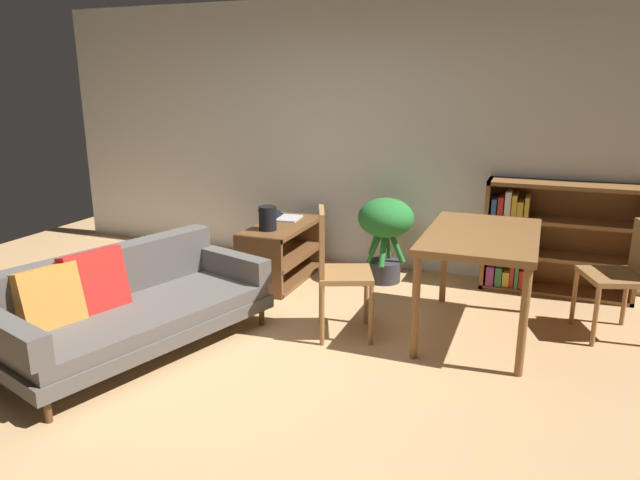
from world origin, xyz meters
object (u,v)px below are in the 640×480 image
object	(u,v)px
potted_floor_plant	(386,227)
dining_table	(481,244)
dining_chair_near	(626,272)
fabric_couch	(126,304)
bookshelf	(546,238)
desk_speaker	(268,218)
dining_chair_far	(336,266)
media_console	(283,252)
open_laptop	(283,216)

from	to	relation	value
potted_floor_plant	dining_table	size ratio (longest dim) A/B	0.65
dining_chair_near	potted_floor_plant	bearing A→B (deg)	164.21
potted_floor_plant	dining_table	world-z (taller)	potted_floor_plant
fabric_couch	bookshelf	size ratio (longest dim) A/B	1.59
dining_chair_near	desk_speaker	bearing A→B (deg)	179.53
potted_floor_plant	dining_chair_far	distance (m)	1.34
fabric_couch	desk_speaker	bearing A→B (deg)	76.97
dining_table	dining_chair_far	world-z (taller)	dining_chair_far
desk_speaker	dining_chair_far	bearing A→B (deg)	-39.72
desk_speaker	dining_chair_far	size ratio (longest dim) A/B	0.23
dining_table	bookshelf	world-z (taller)	bookshelf
dining_table	potted_floor_plant	bearing A→B (deg)	136.60
dining_table	dining_chair_near	world-z (taller)	dining_chair_near
desk_speaker	media_console	bearing A→B (deg)	82.28
dining_table	fabric_couch	bearing A→B (deg)	-152.87
fabric_couch	bookshelf	xyz separation A→B (m)	(2.79, 2.43, 0.15)
dining_chair_near	bookshelf	xyz separation A→B (m)	(-0.57, 0.88, -0.02)
open_laptop	dining_table	size ratio (longest dim) A/B	0.33
dining_chair_far	bookshelf	distance (m)	2.21
dining_chair_near	dining_chair_far	bearing A→B (deg)	-159.28
open_laptop	dining_table	world-z (taller)	dining_table
desk_speaker	open_laptop	bearing A→B (deg)	98.03
fabric_couch	media_console	size ratio (longest dim) A/B	1.93
potted_floor_plant	bookshelf	xyz separation A→B (m)	(1.44, 0.31, -0.05)
media_console	dining_chair_near	world-z (taller)	dining_chair_near
open_laptop	bookshelf	bearing A→B (deg)	8.81
open_laptop	bookshelf	xyz separation A→B (m)	(2.49, 0.39, -0.08)
open_laptop	potted_floor_plant	world-z (taller)	potted_floor_plant
dining_chair_far	fabric_couch	bearing A→B (deg)	-149.36
dining_table	dining_chair_near	size ratio (longest dim) A/B	1.43
fabric_couch	bookshelf	distance (m)	3.70
fabric_couch	dining_chair_far	bearing A→B (deg)	30.64
dining_chair_near	dining_table	bearing A→B (deg)	-160.73
open_laptop	dining_chair_far	world-z (taller)	dining_chair_far
open_laptop	dining_chair_near	size ratio (longest dim) A/B	0.47
dining_chair_near	dining_chair_far	world-z (taller)	dining_chair_far
dining_table	dining_chair_far	bearing A→B (deg)	-157.83
media_console	dining_table	distance (m)	2.08
open_laptop	bookshelf	world-z (taller)	bookshelf
media_console	fabric_couch	bearing A→B (deg)	-102.32
fabric_couch	desk_speaker	world-z (taller)	desk_speaker
dining_chair_far	dining_chair_near	bearing A→B (deg)	20.72
fabric_couch	desk_speaker	xyz separation A→B (m)	(0.36, 1.58, 0.32)
fabric_couch	dining_table	bearing A→B (deg)	27.13
potted_floor_plant	dining_chair_near	size ratio (longest dim) A/B	0.93
desk_speaker	dining_chair_far	xyz separation A→B (m)	(0.96, -0.79, -0.11)
desk_speaker	fabric_couch	bearing A→B (deg)	-103.03
desk_speaker	potted_floor_plant	bearing A→B (deg)	28.90
media_console	dining_chair_far	world-z (taller)	dining_chair_far
fabric_couch	open_laptop	bearing A→B (deg)	81.70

